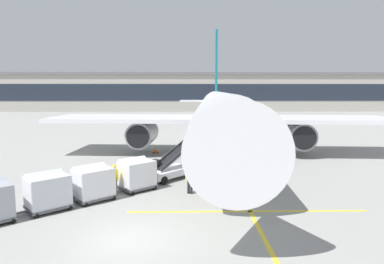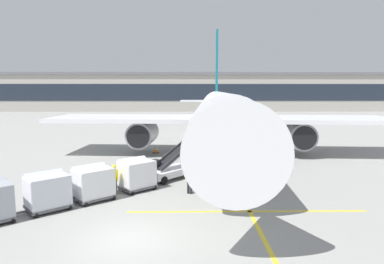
# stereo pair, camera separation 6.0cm
# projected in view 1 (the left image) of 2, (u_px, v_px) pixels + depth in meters

# --- Properties ---
(ground_plane) EXTENTS (600.00, 600.00, 0.00)m
(ground_plane) POSITION_uv_depth(u_px,v_px,m) (128.00, 240.00, 13.27)
(ground_plane) COLOR gray
(parked_airplane) EXTENTS (32.22, 42.18, 14.25)m
(parked_airplane) POSITION_uv_depth(u_px,v_px,m) (219.00, 114.00, 31.06)
(parked_airplane) COLOR white
(parked_airplane) RESTS_ON ground
(belt_loader) EXTENTS (4.48, 4.69, 3.16)m
(belt_loader) POSITION_uv_depth(u_px,v_px,m) (171.00, 166.00, 22.49)
(belt_loader) COLOR silver
(belt_loader) RESTS_ON ground
(baggage_cart_lead) EXTENTS (2.59, 2.52, 1.91)m
(baggage_cart_lead) POSITION_uv_depth(u_px,v_px,m) (136.00, 174.00, 19.90)
(baggage_cart_lead) COLOR #515156
(baggage_cart_lead) RESTS_ON ground
(baggage_cart_second) EXTENTS (2.59, 2.52, 1.91)m
(baggage_cart_second) POSITION_uv_depth(u_px,v_px,m) (93.00, 182.00, 18.00)
(baggage_cart_second) COLOR #515156
(baggage_cart_second) RESTS_ON ground
(baggage_cart_third) EXTENTS (2.59, 2.52, 1.91)m
(baggage_cart_third) POSITION_uv_depth(u_px,v_px,m) (47.00, 191.00, 16.49)
(baggage_cart_third) COLOR #515156
(baggage_cart_third) RESTS_ON ground
(ground_crew_by_loader) EXTENTS (0.53, 0.38, 1.74)m
(ground_crew_by_loader) POSITION_uv_depth(u_px,v_px,m) (190.00, 177.00, 19.11)
(ground_crew_by_loader) COLOR black
(ground_crew_by_loader) RESTS_ON ground
(ground_crew_by_carts) EXTENTS (0.47, 0.42, 1.74)m
(ground_crew_by_carts) POSITION_uv_depth(u_px,v_px,m) (115.00, 177.00, 19.09)
(ground_crew_by_carts) COLOR #514C42
(ground_crew_by_carts) RESTS_ON ground
(safety_cone_engine_keepout) EXTENTS (0.54, 0.54, 0.62)m
(safety_cone_engine_keepout) POSITION_uv_depth(u_px,v_px,m) (155.00, 150.00, 31.73)
(safety_cone_engine_keepout) COLOR black
(safety_cone_engine_keepout) RESTS_ON ground
(safety_cone_wingtip) EXTENTS (0.65, 0.65, 0.74)m
(safety_cone_wingtip) POSITION_uv_depth(u_px,v_px,m) (163.00, 160.00, 26.67)
(safety_cone_wingtip) COLOR black
(safety_cone_wingtip) RESTS_ON ground
(apron_guidance_line_lead_in) EXTENTS (0.20, 110.00, 0.01)m
(apron_guidance_line_lead_in) POSITION_uv_depth(u_px,v_px,m) (220.00, 155.00, 30.81)
(apron_guidance_line_lead_in) COLOR yellow
(apron_guidance_line_lead_in) RESTS_ON ground
(apron_guidance_line_stop_bar) EXTENTS (12.00, 0.20, 0.01)m
(apron_guidance_line_stop_bar) POSITION_uv_depth(u_px,v_px,m) (247.00, 211.00, 16.40)
(apron_guidance_line_stop_bar) COLOR yellow
(apron_guidance_line_stop_bar) RESTS_ON ground
(terminal_building) EXTENTS (134.56, 19.01, 11.00)m
(terminal_building) POSITION_uv_depth(u_px,v_px,m) (219.00, 92.00, 100.52)
(terminal_building) COLOR #A8A399
(terminal_building) RESTS_ON ground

